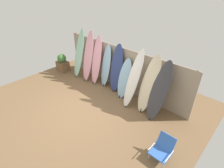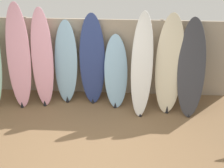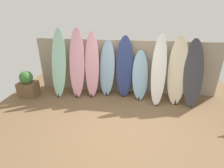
{
  "view_description": "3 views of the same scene",
  "coord_description": "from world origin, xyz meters",
  "px_view_note": "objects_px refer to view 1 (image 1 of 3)",
  "views": [
    {
      "loc": [
        4.15,
        -2.93,
        4.1
      ],
      "look_at": [
        0.47,
        0.98,
        0.8
      ],
      "focal_mm": 28.0,
      "sensor_mm": 36.0,
      "label": 1
    },
    {
      "loc": [
        0.73,
        -4.18,
        4.06
      ],
      "look_at": [
        0.47,
        0.81,
        0.96
      ],
      "focal_mm": 50.0,
      "sensor_mm": 36.0,
      "label": 2
    },
    {
      "loc": [
        0.33,
        -3.65,
        2.79
      ],
      "look_at": [
        -0.26,
        0.66,
        0.85
      ],
      "focal_mm": 28.0,
      "sensor_mm": 36.0,
      "label": 3
    }
  ],
  "objects_px": {
    "surfboard_skyblue_5": "(124,79)",
    "planter_box": "(62,63)",
    "beach_chair": "(163,148)",
    "surfboard_navy_4": "(116,69)",
    "surfboard_cream_7": "(149,85)",
    "surfboard_seafoam_0": "(79,54)",
    "surfboard_pink_2": "(96,61)",
    "surfboard_white_6": "(133,79)",
    "surfboard_pink_1": "(88,57)",
    "surfboard_skyblue_3": "(106,66)",
    "surfboard_charcoal_8": "(159,91)"
  },
  "relations": [
    {
      "from": "surfboard_navy_4",
      "to": "surfboard_pink_1",
      "type": "bearing_deg",
      "value": -174.4
    },
    {
      "from": "surfboard_pink_2",
      "to": "surfboard_white_6",
      "type": "bearing_deg",
      "value": -4.37
    },
    {
      "from": "surfboard_seafoam_0",
      "to": "surfboard_pink_1",
      "type": "bearing_deg",
      "value": 3.22
    },
    {
      "from": "surfboard_white_6",
      "to": "surfboard_skyblue_3",
      "type": "bearing_deg",
      "value": 171.39
    },
    {
      "from": "surfboard_seafoam_0",
      "to": "surfboard_skyblue_3",
      "type": "relative_size",
      "value": 1.19
    },
    {
      "from": "surfboard_navy_4",
      "to": "surfboard_cream_7",
      "type": "height_order",
      "value": "surfboard_cream_7"
    },
    {
      "from": "surfboard_pink_1",
      "to": "surfboard_skyblue_5",
      "type": "xyz_separation_m",
      "value": [
        2.05,
        0.05,
        -0.33
      ]
    },
    {
      "from": "surfboard_seafoam_0",
      "to": "surfboard_cream_7",
      "type": "distance_m",
      "value": 3.77
    },
    {
      "from": "surfboard_skyblue_3",
      "to": "surfboard_charcoal_8",
      "type": "xyz_separation_m",
      "value": [
        2.64,
        -0.22,
        0.07
      ]
    },
    {
      "from": "surfboard_pink_2",
      "to": "surfboard_cream_7",
      "type": "relative_size",
      "value": 1.04
    },
    {
      "from": "surfboard_cream_7",
      "to": "surfboard_pink_2",
      "type": "bearing_deg",
      "value": 178.77
    },
    {
      "from": "surfboard_navy_4",
      "to": "surfboard_skyblue_5",
      "type": "distance_m",
      "value": 0.56
    },
    {
      "from": "surfboard_skyblue_5",
      "to": "surfboard_charcoal_8",
      "type": "bearing_deg",
      "value": -4.71
    },
    {
      "from": "surfboard_pink_1",
      "to": "beach_chair",
      "type": "bearing_deg",
      "value": -17.27
    },
    {
      "from": "surfboard_skyblue_3",
      "to": "surfboard_white_6",
      "type": "bearing_deg",
      "value": -8.61
    },
    {
      "from": "surfboard_pink_1",
      "to": "planter_box",
      "type": "relative_size",
      "value": 2.53
    },
    {
      "from": "surfboard_pink_2",
      "to": "surfboard_charcoal_8",
      "type": "bearing_deg",
      "value": -2.41
    },
    {
      "from": "beach_chair",
      "to": "surfboard_navy_4",
      "type": "bearing_deg",
      "value": 139.59
    },
    {
      "from": "surfboard_white_6",
      "to": "surfboard_cream_7",
      "type": "distance_m",
      "value": 0.58
    },
    {
      "from": "surfboard_pink_2",
      "to": "surfboard_charcoal_8",
      "type": "height_order",
      "value": "surfboard_pink_2"
    },
    {
      "from": "surfboard_seafoam_0",
      "to": "surfboard_pink_2",
      "type": "distance_m",
      "value": 1.1
    },
    {
      "from": "surfboard_white_6",
      "to": "surfboard_charcoal_8",
      "type": "height_order",
      "value": "surfboard_white_6"
    },
    {
      "from": "surfboard_skyblue_3",
      "to": "surfboard_charcoal_8",
      "type": "bearing_deg",
      "value": -4.68
    },
    {
      "from": "surfboard_white_6",
      "to": "planter_box",
      "type": "distance_m",
      "value": 4.29
    },
    {
      "from": "surfboard_seafoam_0",
      "to": "surfboard_skyblue_5",
      "type": "xyz_separation_m",
      "value": [
        2.65,
        0.08,
        -0.32
      ]
    },
    {
      "from": "surfboard_skyblue_5",
      "to": "planter_box",
      "type": "relative_size",
      "value": 1.76
    },
    {
      "from": "surfboard_skyblue_3",
      "to": "surfboard_cream_7",
      "type": "distance_m",
      "value": 2.2
    },
    {
      "from": "surfboard_skyblue_5",
      "to": "surfboard_pink_1",
      "type": "bearing_deg",
      "value": -178.64
    },
    {
      "from": "surfboard_pink_1",
      "to": "planter_box",
      "type": "xyz_separation_m",
      "value": [
        -1.65,
        -0.36,
        -0.69
      ]
    },
    {
      "from": "surfboard_seafoam_0",
      "to": "surfboard_charcoal_8",
      "type": "height_order",
      "value": "surfboard_seafoam_0"
    },
    {
      "from": "surfboard_skyblue_3",
      "to": "surfboard_navy_4",
      "type": "distance_m",
      "value": 0.58
    },
    {
      "from": "surfboard_navy_4",
      "to": "surfboard_white_6",
      "type": "bearing_deg",
      "value": -13.89
    },
    {
      "from": "surfboard_pink_2",
      "to": "beach_chair",
      "type": "distance_m",
      "value": 4.44
    },
    {
      "from": "surfboard_pink_2",
      "to": "surfboard_cream_7",
      "type": "distance_m",
      "value": 2.68
    },
    {
      "from": "surfboard_pink_1",
      "to": "surfboard_cream_7",
      "type": "distance_m",
      "value": 3.16
    },
    {
      "from": "surfboard_charcoal_8",
      "to": "beach_chair",
      "type": "bearing_deg",
      "value": -53.5
    },
    {
      "from": "surfboard_pink_2",
      "to": "surfboard_skyblue_5",
      "type": "xyz_separation_m",
      "value": [
        1.56,
        -0.0,
        -0.28
      ]
    },
    {
      "from": "surfboard_pink_1",
      "to": "surfboard_charcoal_8",
      "type": "bearing_deg",
      "value": -1.27
    },
    {
      "from": "surfboard_pink_2",
      "to": "surfboard_charcoal_8",
      "type": "xyz_separation_m",
      "value": [
        3.12,
        -0.13,
        -0.07
      ]
    },
    {
      "from": "surfboard_pink_1",
      "to": "surfboard_pink_2",
      "type": "distance_m",
      "value": 0.49
    },
    {
      "from": "surfboard_cream_7",
      "to": "surfboard_charcoal_8",
      "type": "distance_m",
      "value": 0.45
    },
    {
      "from": "surfboard_cream_7",
      "to": "beach_chair",
      "type": "height_order",
      "value": "surfboard_cream_7"
    },
    {
      "from": "surfboard_pink_2",
      "to": "surfboard_skyblue_3",
      "type": "bearing_deg",
      "value": 10.1
    },
    {
      "from": "surfboard_skyblue_3",
      "to": "surfboard_cream_7",
      "type": "bearing_deg",
      "value": -3.71
    },
    {
      "from": "surfboard_pink_2",
      "to": "surfboard_skyblue_3",
      "type": "relative_size",
      "value": 1.15
    },
    {
      "from": "surfboard_skyblue_5",
      "to": "surfboard_cream_7",
      "type": "bearing_deg",
      "value": -2.81
    },
    {
      "from": "surfboard_seafoam_0",
      "to": "surfboard_pink_2",
      "type": "relative_size",
      "value": 1.04
    },
    {
      "from": "surfboard_skyblue_3",
      "to": "surfboard_skyblue_5",
      "type": "distance_m",
      "value": 1.1
    },
    {
      "from": "surfboard_navy_4",
      "to": "surfboard_skyblue_5",
      "type": "height_order",
      "value": "surfboard_navy_4"
    },
    {
      "from": "surfboard_white_6",
      "to": "planter_box",
      "type": "relative_size",
      "value": 2.37
    }
  ]
}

